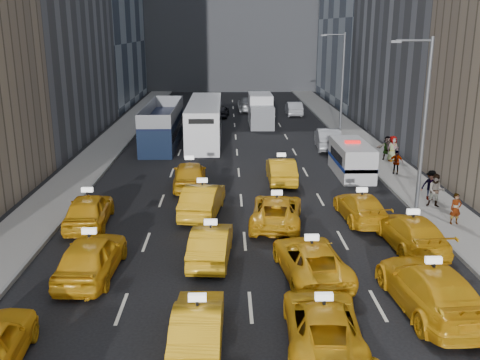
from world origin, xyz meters
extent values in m
plane|color=black|center=(0.00, 0.00, 0.00)|extent=(160.00, 160.00, 0.00)
cube|color=gray|center=(-10.50, 25.00, 0.07)|extent=(3.00, 90.00, 0.15)
cube|color=gray|center=(10.50, 25.00, 0.07)|extent=(3.00, 90.00, 0.15)
cube|color=slate|center=(-9.05, 25.00, 0.09)|extent=(0.15, 90.00, 0.18)
cube|color=slate|center=(9.05, 25.00, 0.09)|extent=(0.15, 90.00, 0.18)
cylinder|color=#595B60|center=(9.30, 12.00, 4.50)|extent=(0.20, 0.20, 9.00)
cylinder|color=#595B60|center=(8.40, 12.00, 8.80)|extent=(1.80, 0.12, 0.12)
cube|color=slate|center=(7.50, 12.00, 8.75)|extent=(0.50, 0.22, 0.12)
cylinder|color=#595B60|center=(9.30, 32.00, 4.50)|extent=(0.20, 0.20, 9.00)
cylinder|color=#595B60|center=(8.40, 32.00, 8.80)|extent=(1.80, 0.12, 0.12)
cube|color=slate|center=(7.50, 32.00, 8.75)|extent=(0.50, 0.22, 0.12)
imported|color=orange|center=(-1.71, -0.25, 0.70)|extent=(1.57, 4.27, 1.40)
imported|color=orange|center=(2.12, -0.23, 0.68)|extent=(2.57, 5.04, 1.36)
imported|color=orange|center=(6.16, 1.66, 0.83)|extent=(2.73, 5.86, 1.66)
imported|color=orange|center=(-6.11, 4.59, 0.84)|extent=(2.18, 5.00, 1.68)
imported|color=orange|center=(-1.48, 6.01, 0.73)|extent=(1.89, 4.56, 1.47)
imported|color=orange|center=(2.47, 4.42, 0.70)|extent=(2.88, 5.25, 1.39)
imported|color=orange|center=(7.33, 7.07, 0.73)|extent=(2.34, 5.16, 1.47)
imported|color=orange|center=(-7.58, 10.21, 0.81)|extent=(2.16, 4.85, 1.62)
imported|color=orange|center=(-2.07, 11.70, 0.81)|extent=(2.36, 5.12, 1.63)
imported|color=orange|center=(1.64, 10.11, 0.72)|extent=(3.06, 5.43, 1.43)
imported|color=orange|center=(5.96, 10.67, 0.69)|extent=(2.16, 4.82, 1.37)
imported|color=orange|center=(-3.05, 16.50, 0.83)|extent=(2.20, 4.98, 1.67)
imported|color=orange|center=(2.61, 17.64, 0.77)|extent=(1.63, 4.68, 1.54)
cube|color=silver|center=(7.41, 19.22, 1.07)|extent=(2.50, 5.52, 2.15)
cylinder|color=black|center=(6.54, 17.43, 0.43)|extent=(0.28, 0.86, 0.86)
cylinder|color=black|center=(8.29, 17.43, 0.43)|extent=(0.28, 0.86, 0.86)
cylinder|color=black|center=(6.54, 21.00, 0.43)|extent=(0.28, 0.86, 0.86)
cylinder|color=black|center=(8.29, 21.00, 0.43)|extent=(0.28, 0.86, 0.86)
cube|color=navy|center=(7.41, 19.22, 0.93)|extent=(2.54, 5.52, 0.24)
cube|color=red|center=(7.41, 19.22, 2.22)|extent=(1.00, 0.42, 0.16)
cube|color=black|center=(-6.10, 29.28, 1.64)|extent=(4.01, 11.48, 3.27)
cylinder|color=black|center=(-7.23, 24.56, 0.55)|extent=(0.28, 1.10, 1.10)
cylinder|color=black|center=(-4.98, 24.56, 0.55)|extent=(0.28, 1.10, 1.10)
cylinder|color=black|center=(-7.23, 34.01, 0.55)|extent=(0.28, 1.10, 1.10)
cylinder|color=black|center=(-4.98, 34.01, 0.55)|extent=(0.28, 1.10, 1.10)
cube|color=white|center=(-2.67, 30.72, 1.67)|extent=(3.17, 12.99, 3.33)
cylinder|color=black|center=(-3.86, 25.17, 0.55)|extent=(0.28, 1.10, 1.10)
cylinder|color=black|center=(-1.47, 25.17, 0.55)|extent=(0.28, 1.10, 1.10)
cylinder|color=black|center=(-3.86, 36.27, 0.55)|extent=(0.28, 1.10, 1.10)
cylinder|color=black|center=(-1.47, 36.27, 0.55)|extent=(0.28, 1.10, 1.10)
cube|color=white|center=(2.59, 37.96, 1.50)|extent=(3.06, 6.80, 3.01)
cylinder|color=black|center=(1.61, 35.57, 0.55)|extent=(0.28, 1.10, 1.10)
cylinder|color=black|center=(3.57, 35.57, 0.55)|extent=(0.28, 1.10, 1.10)
cylinder|color=black|center=(1.61, 40.34, 0.55)|extent=(0.28, 1.10, 1.10)
cylinder|color=black|center=(3.57, 40.34, 0.55)|extent=(0.28, 1.10, 1.10)
imported|color=#A0A2A7|center=(7.30, 27.13, 0.84)|extent=(2.14, 5.20, 1.68)
imported|color=black|center=(-7.25, 41.67, 0.78)|extent=(3.21, 5.89, 1.57)
imported|color=slate|center=(1.74, 46.99, 0.83)|extent=(2.50, 5.80, 1.66)
imported|color=black|center=(-1.39, 42.84, 0.66)|extent=(1.92, 4.02, 1.33)
imported|color=#A3A5AA|center=(6.66, 44.10, 0.75)|extent=(1.64, 4.57, 1.50)
imported|color=gray|center=(10.33, 9.57, 0.93)|extent=(0.60, 0.42, 1.56)
imported|color=gray|center=(10.33, 12.15, 1.05)|extent=(0.98, 0.72, 1.80)
imported|color=gray|center=(10.52, 13.37, 0.99)|extent=(1.10, 0.47, 1.68)
imported|color=gray|center=(10.28, 18.88, 0.92)|extent=(1.00, 0.75, 1.55)
imported|color=gray|center=(11.09, 22.36, 1.06)|extent=(1.00, 0.74, 1.82)
imported|color=gray|center=(10.81, 22.75, 1.01)|extent=(1.63, 0.59, 1.73)
camera|label=1|loc=(-0.79, -14.73, 9.45)|focal=40.00mm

